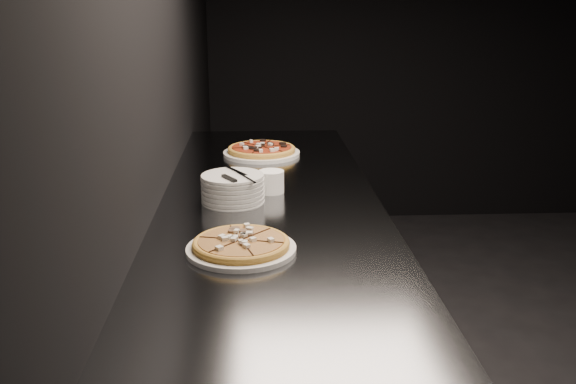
{
  "coord_description": "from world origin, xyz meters",
  "views": [
    {
      "loc": [
        -2.18,
        -2.03,
        1.58
      ],
      "look_at": [
        -2.08,
        -0.16,
        1.01
      ],
      "focal_mm": 40.0,
      "sensor_mm": 36.0,
      "label": 1
    }
  ],
  "objects_px": {
    "pizza_mushroom": "(241,245)",
    "plate_stack": "(233,188)",
    "counter": "(272,327)",
    "cutlery": "(235,175)",
    "pizza_tomato": "(262,151)",
    "ramekin": "(271,181)"
  },
  "relations": [
    {
      "from": "counter",
      "to": "ramekin",
      "type": "bearing_deg",
      "value": 87.38
    },
    {
      "from": "pizza_mushroom",
      "to": "pizza_tomato",
      "type": "xyz_separation_m",
      "value": [
        0.07,
        1.1,
        0.0
      ]
    },
    {
      "from": "counter",
      "to": "ramekin",
      "type": "relative_size",
      "value": 27.25
    },
    {
      "from": "pizza_mushroom",
      "to": "ramekin",
      "type": "bearing_deg",
      "value": 80.08
    },
    {
      "from": "pizza_mushroom",
      "to": "ramekin",
      "type": "distance_m",
      "value": 0.55
    },
    {
      "from": "counter",
      "to": "cutlery",
      "type": "relative_size",
      "value": 11.21
    },
    {
      "from": "pizza_tomato",
      "to": "plate_stack",
      "type": "height_order",
      "value": "plate_stack"
    },
    {
      "from": "cutlery",
      "to": "pizza_mushroom",
      "type": "bearing_deg",
      "value": -116.77
    },
    {
      "from": "pizza_mushroom",
      "to": "plate_stack",
      "type": "distance_m",
      "value": 0.45
    },
    {
      "from": "pizza_tomato",
      "to": "ramekin",
      "type": "xyz_separation_m",
      "value": [
        0.03,
        -0.56,
        0.02
      ]
    },
    {
      "from": "counter",
      "to": "pizza_mushroom",
      "type": "xyz_separation_m",
      "value": [
        -0.09,
        -0.42,
        0.48
      ]
    },
    {
      "from": "plate_stack",
      "to": "pizza_mushroom",
      "type": "bearing_deg",
      "value": -85.38
    },
    {
      "from": "counter",
      "to": "pizza_tomato",
      "type": "height_order",
      "value": "pizza_tomato"
    },
    {
      "from": "pizza_mushroom",
      "to": "plate_stack",
      "type": "bearing_deg",
      "value": 94.62
    },
    {
      "from": "cutlery",
      "to": "ramekin",
      "type": "relative_size",
      "value": 2.43
    },
    {
      "from": "counter",
      "to": "cutlery",
      "type": "distance_m",
      "value": 0.57
    },
    {
      "from": "cutlery",
      "to": "counter",
      "type": "bearing_deg",
      "value": -37.24
    },
    {
      "from": "cutlery",
      "to": "plate_stack",
      "type": "bearing_deg",
      "value": 87.18
    },
    {
      "from": "cutlery",
      "to": "ramekin",
      "type": "height_order",
      "value": "cutlery"
    },
    {
      "from": "pizza_tomato",
      "to": "pizza_mushroom",
      "type": "bearing_deg",
      "value": -93.49
    },
    {
      "from": "ramekin",
      "to": "counter",
      "type": "bearing_deg",
      "value": -92.62
    },
    {
      "from": "plate_stack",
      "to": "cutlery",
      "type": "height_order",
      "value": "cutlery"
    }
  ]
}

